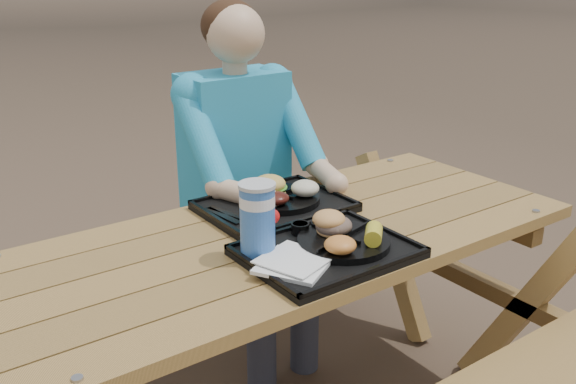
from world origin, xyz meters
TOP-DOWN VIEW (x-y plane):
  - picnic_table at (0.00, 0.00)m, footprint 1.80×1.49m
  - tray_near at (-0.01, -0.19)m, footprint 0.45×0.35m
  - tray_far at (0.07, 0.17)m, footprint 0.45×0.35m
  - plate_near at (0.05, -0.20)m, footprint 0.26×0.26m
  - plate_far at (0.10, 0.18)m, footprint 0.26×0.26m
  - napkin_stack at (-0.14, -0.22)m, footprint 0.23×0.23m
  - soda_cup at (-0.17, -0.10)m, footprint 0.09×0.09m
  - condiment_bbq at (-0.00, -0.06)m, footprint 0.05×0.05m
  - condiment_mustard at (0.05, -0.08)m, footprint 0.04×0.04m
  - sandwich at (0.05, -0.15)m, footprint 0.10×0.10m
  - mac_cheese at (-0.02, -0.26)m, footprint 0.09×0.09m
  - corn_cob at (0.10, -0.26)m, footprint 0.11×0.11m
  - cutlery_far at (-0.10, 0.19)m, footprint 0.07×0.17m
  - burger at (0.08, 0.22)m, footprint 0.11×0.11m
  - baked_beans at (0.05, 0.13)m, footprint 0.09×0.09m
  - potato_salad at (0.17, 0.14)m, footprint 0.09×0.09m
  - diner at (0.17, 0.57)m, footprint 0.48×0.84m

SIDE VIEW (x-z plane):
  - picnic_table at x=0.00m, z-range 0.00..0.75m
  - diner at x=0.17m, z-range 0.00..1.28m
  - tray_near at x=-0.01m, z-range 0.75..0.77m
  - tray_far at x=0.07m, z-range 0.75..0.77m
  - cutlery_far at x=-0.10m, z-range 0.77..0.78m
  - napkin_stack at x=-0.14m, z-range 0.77..0.79m
  - plate_near at x=0.05m, z-range 0.77..0.79m
  - plate_far at x=0.10m, z-range 0.77..0.79m
  - condiment_mustard at x=0.05m, z-range 0.77..0.80m
  - condiment_bbq at x=0.00m, z-range 0.77..0.80m
  - baked_beans at x=0.05m, z-range 0.79..0.83m
  - mac_cheese at x=-0.02m, z-range 0.79..0.83m
  - corn_cob at x=0.10m, z-range 0.79..0.84m
  - potato_salad at x=0.17m, z-range 0.79..0.84m
  - burger at x=0.08m, z-range 0.79..0.89m
  - sandwich at x=0.05m, z-range 0.79..0.89m
  - soda_cup at x=-0.17m, z-range 0.77..0.96m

